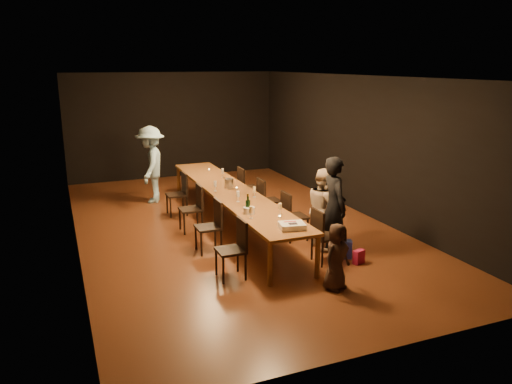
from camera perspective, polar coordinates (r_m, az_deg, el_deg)
name	(u,v)px	position (r m, az deg, el deg)	size (l,w,h in m)	color
ground	(232,226)	(10.29, -2.82, -3.89)	(10.00, 10.00, 0.00)	#4B2412
room_shell	(230,125)	(9.84, -2.97, 7.67)	(6.04, 10.04, 3.02)	black
table	(231,193)	(10.09, -2.86, -0.11)	(0.90, 6.00, 0.75)	brown
chair_right_0	(327,236)	(8.41, 8.12, -4.96)	(0.42, 0.42, 0.93)	black
chair_right_1	(295,216)	(9.41, 4.47, -2.73)	(0.42, 0.42, 0.93)	black
chair_right_2	(269,200)	(10.46, 1.55, -0.92)	(0.42, 0.42, 0.93)	black
chair_right_3	(249,187)	(11.53, -0.83, 0.56)	(0.42, 0.42, 0.93)	black
chair_left_0	(231,250)	(7.74, -2.92, -6.59)	(0.42, 0.42, 0.93)	black
chair_left_1	(208,227)	(8.82, -5.50, -3.96)	(0.42, 0.42, 0.93)	black
chair_left_2	(191,209)	(9.92, -7.49, -1.89)	(0.42, 0.42, 0.93)	black
chair_left_3	(176,194)	(11.05, -9.07, -0.25)	(0.42, 0.42, 0.93)	black
woman_birthday	(334,206)	(8.69, 8.92, -1.58)	(0.63, 0.41, 1.73)	black
woman_tan	(324,208)	(9.02, 7.73, -1.85)	(0.71, 0.55, 1.45)	beige
man_blue	(151,165)	(12.10, -11.91, 3.08)	(1.18, 0.68, 1.82)	#92C2E2
child	(336,257)	(7.45, 9.19, -7.30)	(0.49, 0.32, 1.01)	#39271F
gift_bag_red	(359,257)	(8.56, 11.67, -7.27)	(0.20, 0.11, 0.24)	#BC1C4E
gift_bag_blue	(344,249)	(8.74, 10.04, -6.44)	(0.25, 0.17, 0.31)	#23389B
birthday_cake	(292,226)	(7.80, 4.13, -3.87)	(0.44, 0.38, 0.09)	white
plate_stack	(249,210)	(8.54, -0.80, -2.11)	(0.20, 0.20, 0.11)	white
champagne_bottle	(248,203)	(8.54, -0.93, -1.31)	(0.08, 0.08, 0.34)	black
ice_bucket	(229,183)	(10.27, -3.10, 1.00)	(0.18, 0.18, 0.20)	#A3A3A7
wineglass_0	(251,212)	(8.26, -0.58, -2.35)	(0.06, 0.06, 0.21)	beige
wineglass_1	(280,209)	(8.46, 2.77, -1.95)	(0.06, 0.06, 0.21)	beige
wineglass_2	(238,196)	(9.25, -2.07, -0.51)	(0.06, 0.06, 0.21)	silver
wineglass_3	(254,192)	(9.56, -0.20, 0.01)	(0.06, 0.06, 0.21)	beige
wineglass_4	(215,186)	(10.04, -4.69, 0.67)	(0.06, 0.06, 0.21)	silver
wineglass_5	(223,173)	(11.23, -3.84, 2.19)	(0.06, 0.06, 0.21)	silver
tealight_near	(280,217)	(8.32, 2.73, -2.87)	(0.05, 0.05, 0.03)	#B2B7B2
tealight_mid	(237,188)	(10.21, -2.23, 0.43)	(0.05, 0.05, 0.03)	#B2B7B2
tealight_far	(209,170)	(12.01, -5.39, 2.54)	(0.05, 0.05, 0.03)	#B2B7B2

